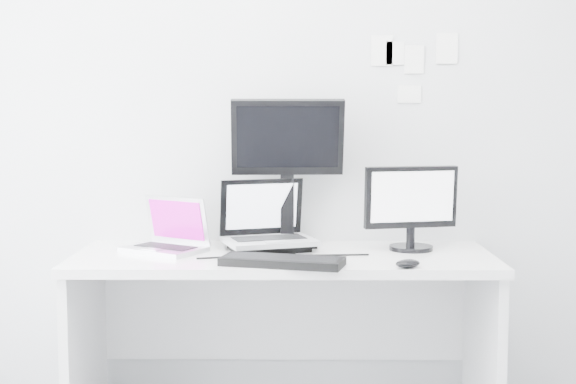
% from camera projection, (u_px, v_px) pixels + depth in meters
% --- Properties ---
extents(back_wall, '(3.60, 0.00, 3.60)m').
position_uv_depth(back_wall, '(284.00, 109.00, 3.75)').
color(back_wall, silver).
rests_on(back_wall, ground).
extents(desk, '(1.80, 0.70, 0.73)m').
position_uv_depth(desk, '(283.00, 336.00, 3.50)').
color(desk, white).
rests_on(desk, ground).
extents(macbook, '(0.41, 0.39, 0.25)m').
position_uv_depth(macbook, '(163.00, 224.00, 3.50)').
color(macbook, silver).
rests_on(macbook, desk).
extents(speaker, '(0.10, 0.10, 0.16)m').
position_uv_depth(speaker, '(234.00, 226.00, 3.74)').
color(speaker, black).
rests_on(speaker, desk).
extents(dell_laptop, '(0.46, 0.41, 0.32)m').
position_uv_depth(dell_laptop, '(270.00, 215.00, 3.53)').
color(dell_laptop, '#A6A7AC').
rests_on(dell_laptop, desk).
extents(rear_monitor, '(0.51, 0.21, 0.69)m').
position_uv_depth(rear_monitor, '(287.00, 171.00, 3.64)').
color(rear_monitor, black).
rests_on(rear_monitor, desk).
extents(samsung_monitor, '(0.45, 0.28, 0.39)m').
position_uv_depth(samsung_monitor, '(412.00, 207.00, 3.54)').
color(samsung_monitor, black).
rests_on(samsung_monitor, desk).
extents(keyboard, '(0.51, 0.29, 0.03)m').
position_uv_depth(keyboard, '(282.00, 261.00, 3.21)').
color(keyboard, black).
rests_on(keyboard, desk).
extents(mouse, '(0.12, 0.10, 0.03)m').
position_uv_depth(mouse, '(408.00, 264.00, 3.16)').
color(mouse, black).
rests_on(mouse, desk).
extents(wall_note_0, '(0.10, 0.00, 0.14)m').
position_uv_depth(wall_note_0, '(382.00, 51.00, 3.71)').
color(wall_note_0, white).
rests_on(wall_note_0, back_wall).
extents(wall_note_1, '(0.09, 0.00, 0.13)m').
position_uv_depth(wall_note_1, '(414.00, 59.00, 3.72)').
color(wall_note_1, white).
rests_on(wall_note_1, back_wall).
extents(wall_note_2, '(0.10, 0.00, 0.14)m').
position_uv_depth(wall_note_2, '(447.00, 48.00, 3.71)').
color(wall_note_2, white).
rests_on(wall_note_2, back_wall).
extents(wall_note_3, '(0.11, 0.00, 0.08)m').
position_uv_depth(wall_note_3, '(409.00, 94.00, 3.73)').
color(wall_note_3, white).
rests_on(wall_note_3, back_wall).
extents(wall_note_4, '(0.08, 0.00, 0.11)m').
position_uv_depth(wall_note_4, '(395.00, 53.00, 3.71)').
color(wall_note_4, white).
rests_on(wall_note_4, back_wall).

